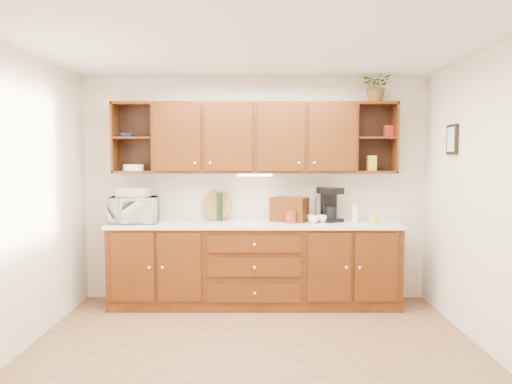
{
  "coord_description": "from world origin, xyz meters",
  "views": [
    {
      "loc": [
        0.03,
        -4.11,
        1.67
      ],
      "look_at": [
        0.02,
        1.15,
        1.31
      ],
      "focal_mm": 35.0,
      "sensor_mm": 36.0,
      "label": 1
    }
  ],
  "objects_px": {
    "coffee_maker": "(330,205)",
    "potted_plant": "(377,86)",
    "microwave": "(134,210)",
    "bread_box": "(290,209)"
  },
  "relations": [
    {
      "from": "bread_box",
      "to": "coffee_maker",
      "type": "xyz_separation_m",
      "value": [
        0.46,
        0.02,
        0.05
      ]
    },
    {
      "from": "bread_box",
      "to": "coffee_maker",
      "type": "bearing_deg",
      "value": 27.54
    },
    {
      "from": "microwave",
      "to": "bread_box",
      "type": "height_order",
      "value": "microwave"
    },
    {
      "from": "coffee_maker",
      "to": "potted_plant",
      "type": "height_order",
      "value": "potted_plant"
    },
    {
      "from": "bread_box",
      "to": "coffee_maker",
      "type": "relative_size",
      "value": 1.01
    },
    {
      "from": "coffee_maker",
      "to": "microwave",
      "type": "bearing_deg",
      "value": 159.43
    },
    {
      "from": "microwave",
      "to": "potted_plant",
      "type": "distance_m",
      "value": 3.06
    },
    {
      "from": "bread_box",
      "to": "potted_plant",
      "type": "bearing_deg",
      "value": 24.37
    },
    {
      "from": "microwave",
      "to": "coffee_maker",
      "type": "height_order",
      "value": "coffee_maker"
    },
    {
      "from": "potted_plant",
      "to": "bread_box",
      "type": "bearing_deg",
      "value": 179.43
    }
  ]
}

